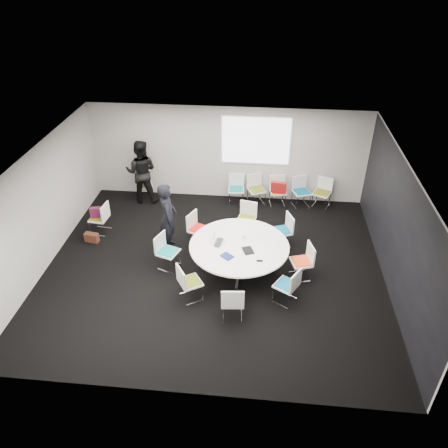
# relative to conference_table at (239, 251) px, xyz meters

# --- Properties ---
(room_shell) EXTENTS (8.08, 7.08, 2.88)m
(room_shell) POSITION_rel_conference_table_xyz_m (-0.50, 0.03, 0.85)
(room_shell) COLOR black
(room_shell) RESTS_ON ground
(conference_table) EXTENTS (2.30, 2.30, 0.73)m
(conference_table) POSITION_rel_conference_table_xyz_m (0.00, 0.00, 0.00)
(conference_table) COLOR silver
(conference_table) RESTS_ON ground
(projection_screen) EXTENTS (1.90, 0.03, 1.35)m
(projection_screen) POSITION_rel_conference_table_xyz_m (0.21, 3.49, 1.30)
(projection_screen) COLOR white
(projection_screen) RESTS_ON room_shell
(chair_ring_a) EXTENTS (0.56, 0.57, 0.88)m
(chair_ring_a) POSITION_rel_conference_table_xyz_m (1.45, -0.12, -0.27)
(chair_ring_a) COLOR silver
(chair_ring_a) RESTS_ON ground
(chair_ring_b) EXTENTS (0.59, 0.59, 0.88)m
(chair_ring_b) POSITION_rel_conference_table_xyz_m (1.01, 1.10, -0.27)
(chair_ring_b) COLOR silver
(chair_ring_b) RESTS_ON ground
(chair_ring_c) EXTENTS (0.55, 0.54, 0.88)m
(chair_ring_c) POSITION_rel_conference_table_xyz_m (0.08, 1.57, -0.27)
(chair_ring_c) COLOR silver
(chair_ring_c) RESTS_ON ground
(chair_ring_d) EXTENTS (0.60, 0.60, 0.88)m
(chair_ring_d) POSITION_rel_conference_table_xyz_m (-1.10, 0.96, -0.27)
(chair_ring_d) COLOR silver
(chair_ring_d) RESTS_ON ground
(chair_ring_e) EXTENTS (0.58, 0.59, 0.88)m
(chair_ring_e) POSITION_rel_conference_table_xyz_m (-1.68, -0.05, -0.27)
(chair_ring_e) COLOR silver
(chair_ring_e) RESTS_ON ground
(chair_ring_f) EXTENTS (0.63, 0.63, 0.88)m
(chair_ring_f) POSITION_rel_conference_table_xyz_m (-0.98, -1.07, -0.27)
(chair_ring_f) COLOR silver
(chair_ring_f) RESTS_ON ground
(chair_ring_g) EXTENTS (0.50, 0.49, 0.88)m
(chair_ring_g) POSITION_rel_conference_table_xyz_m (-0.02, -1.57, -0.27)
(chair_ring_g) COLOR silver
(chair_ring_g) RESTS_ON ground
(chair_ring_h) EXTENTS (0.62, 0.63, 0.88)m
(chair_ring_h) POSITION_rel_conference_table_xyz_m (1.09, -0.96, -0.27)
(chair_ring_h) COLOR silver
(chair_ring_h) RESTS_ON ground
(chair_back_a) EXTENTS (0.49, 0.48, 0.88)m
(chair_back_a) POSITION_rel_conference_table_xyz_m (-0.30, 3.16, -0.27)
(chair_back_a) COLOR silver
(chair_back_a) RESTS_ON ground
(chair_back_b) EXTENTS (0.60, 0.60, 0.88)m
(chair_back_b) POSITION_rel_conference_table_xyz_m (0.29, 3.20, -0.27)
(chair_back_b) COLOR silver
(chair_back_b) RESTS_ON ground
(chair_back_c) EXTENTS (0.53, 0.52, 0.88)m
(chair_back_c) POSITION_rel_conference_table_xyz_m (0.92, 3.17, -0.27)
(chair_back_c) COLOR silver
(chair_back_c) RESTS_ON ground
(chair_back_d) EXTENTS (0.59, 0.58, 0.88)m
(chair_back_d) POSITION_rel_conference_table_xyz_m (1.60, 3.20, -0.27)
(chair_back_d) COLOR silver
(chair_back_d) RESTS_ON ground
(chair_back_e) EXTENTS (0.60, 0.60, 0.88)m
(chair_back_e) POSITION_rel_conference_table_xyz_m (2.19, 3.20, -0.27)
(chair_back_e) COLOR silver
(chair_back_e) RESTS_ON ground
(chair_spare_left) EXTENTS (0.49, 0.50, 0.88)m
(chair_spare_left) POSITION_rel_conference_table_xyz_m (-3.78, 1.23, -0.27)
(chair_spare_left) COLOR silver
(chair_spare_left) RESTS_ON ground
(chair_person_back) EXTENTS (0.60, 0.59, 0.88)m
(chair_person_back) POSITION_rel_conference_table_xyz_m (-3.08, 3.19, -0.27)
(chair_person_back) COLOR silver
(chair_person_back) RESTS_ON ground
(person_main) EXTENTS (0.56, 0.74, 1.81)m
(person_main) POSITION_rel_conference_table_xyz_m (-1.81, 0.75, 0.35)
(person_main) COLOR black
(person_main) RESTS_ON ground
(person_back) EXTENTS (0.96, 0.77, 1.91)m
(person_back) POSITION_rel_conference_table_xyz_m (-3.07, 3.03, 0.41)
(person_back) COLOR black
(person_back) RESTS_ON ground
(laptop) EXTENTS (0.29, 0.40, 0.03)m
(laptop) POSITION_rel_conference_table_xyz_m (-0.43, 0.03, 0.20)
(laptop) COLOR #333338
(laptop) RESTS_ON conference_table
(laptop_lid) EXTENTS (0.05, 0.30, 0.22)m
(laptop_lid) POSITION_rel_conference_table_xyz_m (-0.62, 0.15, 0.31)
(laptop_lid) COLOR silver
(laptop_lid) RESTS_ON conference_table
(notebook_black) EXTENTS (0.31, 0.36, 0.02)m
(notebook_black) POSITION_rel_conference_table_xyz_m (0.21, -0.20, 0.19)
(notebook_black) COLOR black
(notebook_black) RESTS_ON conference_table
(tablet_folio) EXTENTS (0.33, 0.32, 0.03)m
(tablet_folio) POSITION_rel_conference_table_xyz_m (-0.24, -0.47, 0.19)
(tablet_folio) COLOR navy
(tablet_folio) RESTS_ON conference_table
(papers_right) EXTENTS (0.36, 0.31, 0.00)m
(papers_right) POSITION_rel_conference_table_xyz_m (0.49, 0.26, 0.18)
(papers_right) COLOR silver
(papers_right) RESTS_ON conference_table
(papers_front) EXTENTS (0.31, 0.23, 0.00)m
(papers_front) POSITION_rel_conference_table_xyz_m (0.80, -0.22, 0.18)
(papers_front) COLOR white
(papers_front) RESTS_ON conference_table
(cup) EXTENTS (0.08, 0.08, 0.09)m
(cup) POSITION_rel_conference_table_xyz_m (0.09, 0.30, 0.23)
(cup) COLOR white
(cup) RESTS_ON conference_table
(phone) EXTENTS (0.14, 0.07, 0.01)m
(phone) POSITION_rel_conference_table_xyz_m (0.49, -0.55, 0.19)
(phone) COLOR black
(phone) RESTS_ON conference_table
(maroon_bag) EXTENTS (0.42, 0.21, 0.28)m
(maroon_bag) POSITION_rel_conference_table_xyz_m (-3.80, 1.23, 0.07)
(maroon_bag) COLOR #4D142E
(maroon_bag) RESTS_ON chair_spare_left
(brown_bag) EXTENTS (0.38, 0.22, 0.24)m
(brown_bag) POSITION_rel_conference_table_xyz_m (-3.89, 0.79, -0.43)
(brown_bag) COLOR #432115
(brown_bag) RESTS_ON ground
(red_jacket) EXTENTS (0.45, 0.21, 0.36)m
(red_jacket) POSITION_rel_conference_table_xyz_m (0.92, 2.95, 0.15)
(red_jacket) COLOR #A71514
(red_jacket) RESTS_ON chair_back_c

